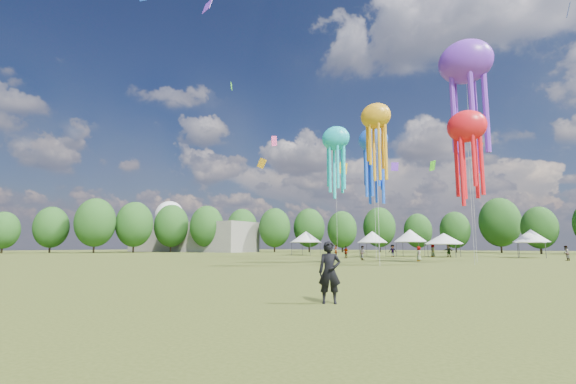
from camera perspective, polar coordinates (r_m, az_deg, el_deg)
The scene contains 10 objects.
ground at distance 19.00m, azimuth -16.36°, elevation -12.33°, with size 300.00×300.00×0.00m, color #384416.
observer_main at distance 12.38m, azimuth 5.84°, elevation -11.08°, with size 0.67×0.44×1.83m, color black.
spectator_near at distance 49.64m, azimuth 10.38°, elevation -8.37°, with size 0.83×0.64×1.70m, color gray.
spectators_far at distance 62.38m, azimuth 18.54°, elevation -7.86°, with size 32.76×20.96×1.93m.
festival_tents at distance 68.20m, azimuth 15.62°, elevation -6.06°, with size 39.83×8.76×4.30m.
show_kites at distance 55.02m, azimuth 22.07°, elevation 10.78°, with size 41.59×29.10×29.68m.
small_kites at distance 63.33m, azimuth 16.75°, elevation 18.52°, with size 77.36×57.12×45.31m.
treeline at distance 77.41m, azimuth 18.69°, elevation -3.54°, with size 201.57×95.24×13.43m.
hangar at distance 120.75m, azimuth -13.44°, elevation -6.23°, with size 40.00×12.00×8.00m, color gray.
radome at distance 136.77m, azimuth -16.27°, elevation -3.75°, with size 9.00×9.00×16.00m.
Camera 1 is at (14.11, -12.62, 1.69)m, focal length 25.44 mm.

